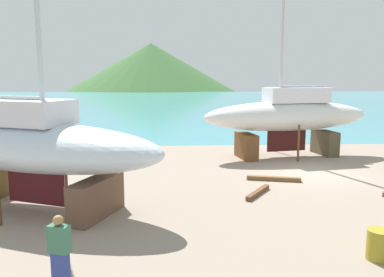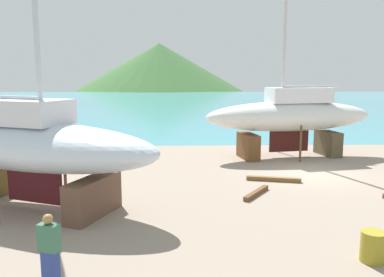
# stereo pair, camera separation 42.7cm
# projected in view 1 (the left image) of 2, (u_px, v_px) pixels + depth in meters

# --- Properties ---
(ground_plane) EXTENTS (41.88, 41.88, 0.00)m
(ground_plane) POSITION_uv_depth(u_px,v_px,m) (332.00, 189.00, 16.27)
(ground_plane) COLOR gray
(sea_water) EXTENTS (166.90, 85.56, 0.01)m
(sea_water) POSITION_uv_depth(u_px,v_px,m) (209.00, 102.00, 68.78)
(sea_water) COLOR teal
(sea_water) RESTS_ON ground
(headland_hill) EXTENTS (105.65, 105.65, 29.75)m
(headland_hill) POSITION_uv_depth(u_px,v_px,m) (151.00, 89.00, 131.50)
(headland_hill) COLOR #3A6532
(headland_hill) RESTS_ON ground
(sailboat_large_starboard) EXTENTS (10.05, 6.43, 13.63)m
(sailboat_large_starboard) POSITION_uv_depth(u_px,v_px,m) (32.00, 146.00, 13.55)
(sailboat_large_starboard) COLOR brown
(sailboat_large_starboard) RESTS_ON ground
(sailboat_small_center) EXTENTS (10.03, 4.22, 15.40)m
(sailboat_small_center) POSITION_uv_depth(u_px,v_px,m) (288.00, 115.00, 22.48)
(sailboat_small_center) COLOR brown
(sailboat_small_center) RESTS_ON ground
(worker) EXTENTS (0.49, 0.37, 1.73)m
(worker) POSITION_uv_depth(u_px,v_px,m) (60.00, 253.00, 8.36)
(worker) COLOR navy
(worker) RESTS_ON ground
(barrel_tipped_center) EXTENTS (0.73, 0.73, 0.77)m
(barrel_tipped_center) POSITION_uv_depth(u_px,v_px,m) (379.00, 245.00, 10.00)
(barrel_tipped_center) COLOR olive
(barrel_tipped_center) RESTS_ON ground
(timber_plank_far) EXTENTS (1.39, 2.93, 0.17)m
(timber_plank_far) POSITION_uv_depth(u_px,v_px,m) (19.00, 168.00, 19.56)
(timber_plank_far) COLOR olive
(timber_plank_far) RESTS_ON ground
(timber_long_fore) EXTENTS (2.34, 0.78, 0.18)m
(timber_long_fore) POSITION_uv_depth(u_px,v_px,m) (274.00, 179.00, 17.53)
(timber_long_fore) COLOR brown
(timber_long_fore) RESTS_ON ground
(timber_plank_near) EXTENTS (1.27, 1.75, 0.18)m
(timber_plank_near) POSITION_uv_depth(u_px,v_px,m) (258.00, 192.00, 15.47)
(timber_plank_near) COLOR brown
(timber_plank_near) RESTS_ON ground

